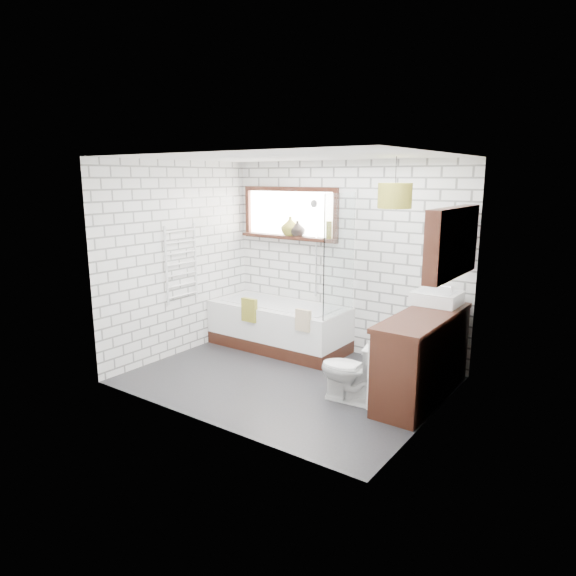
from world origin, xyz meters
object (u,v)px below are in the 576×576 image
Objects in this scene: vanity at (423,356)px; toilet at (351,371)px; pendant at (395,196)px; bathtub at (279,326)px; basin at (437,298)px.

toilet is (-0.56, -0.53, -0.12)m from vanity.
pendant is at bearing 163.15° from toilet.
basin reaches higher than bathtub.
toilet is at bearing -30.50° from bathtub.
basin reaches higher than vanity.
vanity is (2.19, -0.44, 0.15)m from bathtub.
pendant is (-0.43, 0.10, 1.65)m from vanity.
vanity is at bearing -11.28° from bathtub.
toilet reaches higher than bathtub.
bathtub is 2.54m from pendant.
pendant is (-0.37, -0.40, 1.12)m from basin.
bathtub is 1.19× the size of vanity.
bathtub is at bearing 169.05° from pendant.
basin is (-0.06, 0.50, 0.52)m from vanity.
basin is at bearing 47.11° from pendant.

